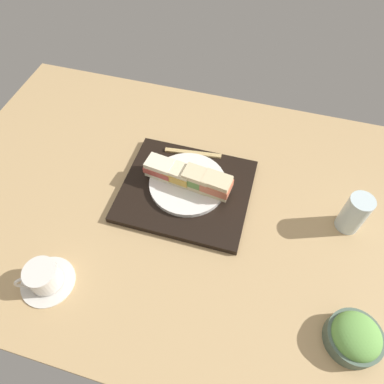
# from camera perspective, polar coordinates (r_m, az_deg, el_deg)

# --- Properties ---
(ground_plane) EXTENTS (1.40, 1.00, 0.03)m
(ground_plane) POSITION_cam_1_polar(r_m,az_deg,el_deg) (1.06, -4.33, -1.54)
(ground_plane) COLOR tan
(serving_tray) EXTENTS (0.38, 0.32, 0.02)m
(serving_tray) POSITION_cam_1_polar(r_m,az_deg,el_deg) (1.05, -0.98, 0.27)
(serving_tray) COLOR black
(serving_tray) RESTS_ON ground_plane
(sandwich_plate) EXTENTS (0.23, 0.23, 0.01)m
(sandwich_plate) POSITION_cam_1_polar(r_m,az_deg,el_deg) (1.04, -0.69, 1.42)
(sandwich_plate) COLOR silver
(sandwich_plate) RESTS_ON serving_tray
(sandwich_nearmost) EXTENTS (0.09, 0.07, 0.06)m
(sandwich_nearmost) POSITION_cam_1_polar(r_m,az_deg,el_deg) (0.99, 4.05, 1.14)
(sandwich_nearmost) COLOR beige
(sandwich_nearmost) RESTS_ON sandwich_plate
(sandwich_inner_near) EXTENTS (0.09, 0.06, 0.06)m
(sandwich_inner_near) POSITION_cam_1_polar(r_m,az_deg,el_deg) (1.00, 0.86, 2.15)
(sandwich_inner_near) COLOR beige
(sandwich_inner_near) RESTS_ON sandwich_plate
(sandwich_inner_far) EXTENTS (0.09, 0.07, 0.05)m
(sandwich_inner_far) POSITION_cam_1_polar(r_m,az_deg,el_deg) (1.02, -2.25, 3.01)
(sandwich_inner_far) COLOR beige
(sandwich_inner_far) RESTS_ON sandwich_plate
(sandwich_farmost) EXTENTS (0.09, 0.07, 0.05)m
(sandwich_farmost) POSITION_cam_1_polar(r_m,az_deg,el_deg) (1.04, -5.28, 3.98)
(sandwich_farmost) COLOR #EFE5C1
(sandwich_farmost) RESTS_ON sandwich_plate
(salad_bowl) EXTENTS (0.13, 0.13, 0.07)m
(salad_bowl) POSITION_cam_1_polar(r_m,az_deg,el_deg) (0.93, 25.10, -20.70)
(salad_bowl) COLOR #4C6051
(salad_bowl) RESTS_ON ground_plane
(chopsticks_pair) EXTENTS (0.18, 0.04, 0.01)m
(chopsticks_pair) POSITION_cam_1_polar(r_m,az_deg,el_deg) (1.12, 0.17, 6.41)
(chopsticks_pair) COLOR tan
(chopsticks_pair) RESTS_ON serving_tray
(coffee_cup) EXTENTS (0.14, 0.14, 0.07)m
(coffee_cup) POSITION_cam_1_polar(r_m,az_deg,el_deg) (0.96, -23.11, -12.74)
(coffee_cup) COLOR silver
(coffee_cup) RESTS_ON ground_plane
(drinking_glass) EXTENTS (0.07, 0.07, 0.12)m
(drinking_glass) POSITION_cam_1_polar(r_m,az_deg,el_deg) (1.04, 25.04, -3.20)
(drinking_glass) COLOR silver
(drinking_glass) RESTS_ON ground_plane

